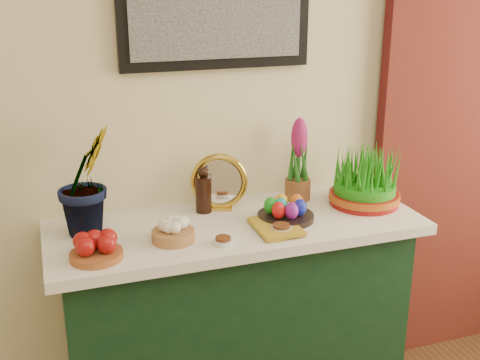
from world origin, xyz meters
name	(u,v)px	position (x,y,z in m)	size (l,w,h in m)	color
sideboard	(236,328)	(0.08, 2.00, 0.42)	(1.30, 0.45, 0.85)	#123318
tablecloth	(236,226)	(0.08, 2.00, 0.87)	(1.40, 0.55, 0.04)	silver
hyacinth_green	(85,163)	(-0.45, 2.08, 1.15)	(0.26, 0.22, 0.52)	#21671C
apple_bowl	(96,248)	(-0.45, 1.85, 0.93)	(0.20, 0.20, 0.09)	brown
garlic_basket	(173,232)	(-0.18, 1.91, 0.92)	(0.18, 0.18, 0.08)	#AF7746
vinegar_cruet	(203,192)	(-0.01, 2.14, 0.97)	(0.06, 0.06, 0.18)	black
mirror	(219,182)	(0.06, 2.15, 1.00)	(0.23, 0.11, 0.23)	gold
book	(256,229)	(0.12, 1.88, 0.90)	(0.14, 0.21, 0.03)	#B4901F
spice_dish_left	(223,241)	(-0.03, 1.82, 0.90)	(0.07, 0.07, 0.03)	silver
spice_dish_right	(281,229)	(0.20, 1.85, 0.90)	(0.08, 0.08, 0.03)	silver
egg_plate	(286,211)	(0.26, 1.96, 0.93)	(0.27, 0.27, 0.09)	black
hyacinth_pink	(298,163)	(0.40, 2.15, 1.04)	(0.11, 0.11, 0.34)	brown
wheatgrass_sabzeh	(365,180)	(0.63, 2.01, 0.99)	(0.28, 0.28, 0.23)	maroon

